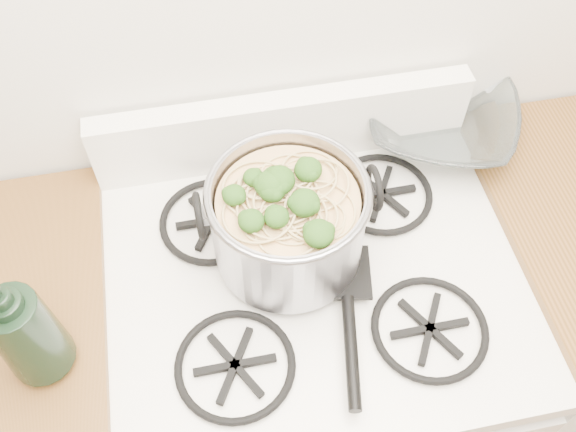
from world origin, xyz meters
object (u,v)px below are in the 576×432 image
Objects in this scene: gas_range at (308,372)px; bottle at (21,326)px; stock_pot at (288,221)px; glass_bowl at (440,127)px; spatula at (346,270)px.

bottle reaches higher than gas_range.
stock_pot is (-0.04, 0.05, 0.58)m from gas_range.
stock_pot is 0.44m from glass_bowl.
glass_bowl is 0.45× the size of bottle.
glass_bowl is 0.89m from bottle.
spatula is (0.05, -0.02, 0.50)m from gas_range.
gas_range is at bearing 25.06° from bottle.
gas_range is 0.66m from glass_bowl.
spatula is 1.15× the size of bottle.
bottle is at bearing -170.14° from gas_range.
gas_range is 0.78m from bottle.
spatula is at bearing -18.65° from gas_range.
gas_range is 2.99× the size of stock_pot.
stock_pot is at bearing 153.18° from spatula.
stock_pot is 1.00× the size of spatula.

